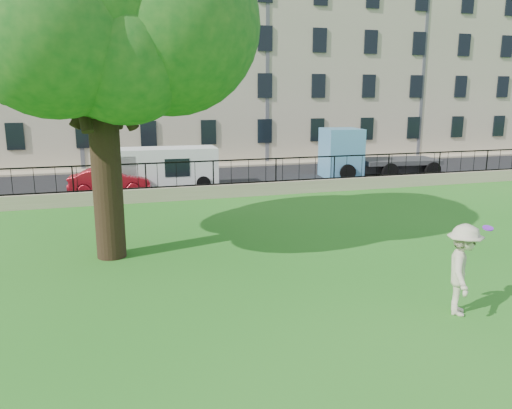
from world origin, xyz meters
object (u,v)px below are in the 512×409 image
object	(u,v)px
man	(463,270)
white_van	(168,168)
blue_truck	(379,152)
tree	(90,2)
frisbee	(488,228)
red_sedan	(110,181)

from	to	relation	value
man	white_van	world-z (taller)	white_van
blue_truck	man	bearing A→B (deg)	-108.77
tree	frisbee	xyz separation A→B (m)	(9.44, -4.43, -5.74)
frisbee	blue_truck	bearing A→B (deg)	69.35
man	white_van	xyz separation A→B (m)	(-4.20, 16.62, 0.03)
white_van	red_sedan	bearing A→B (deg)	-165.42
white_van	blue_truck	bearing A→B (deg)	4.44
tree	man	distance (m)	11.29
tree	white_van	world-z (taller)	tree
tree	man	bearing A→B (deg)	-40.74
red_sedan	blue_truck	size ratio (longest dim) A/B	0.57
red_sedan	blue_truck	distance (m)	14.98
red_sedan	blue_truck	world-z (taller)	blue_truck
frisbee	white_van	world-z (taller)	white_van
frisbee	red_sedan	size ratio (longest dim) A/B	0.07
man	blue_truck	xyz separation A→B (m)	(7.93, 17.01, 0.39)
man	frisbee	xyz separation A→B (m)	(2.20, 1.81, 0.28)
man	tree	bearing A→B (deg)	85.34
man	blue_truck	distance (m)	18.77
white_van	blue_truck	distance (m)	12.14
tree	red_sedan	xyz separation A→B (m)	(0.24, 9.79, -6.39)
frisbee	blue_truck	distance (m)	16.25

